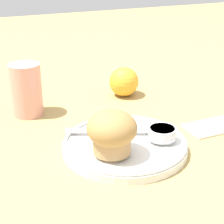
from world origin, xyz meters
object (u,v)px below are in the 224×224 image
(muffin, at_px, (112,132))
(juice_glass, at_px, (26,90))
(butter_knife, at_px, (111,131))
(orange_fruit, at_px, (124,82))

(muffin, xyz_separation_m, juice_glass, (-0.09, 0.26, -0.00))
(butter_knife, relative_size, orange_fruit, 2.33)
(muffin, height_order, orange_fruit, muffin)
(muffin, distance_m, juice_glass, 0.27)
(muffin, distance_m, orange_fruit, 0.31)
(muffin, bearing_deg, juice_glass, 109.09)
(butter_knife, relative_size, juice_glass, 1.47)
(orange_fruit, distance_m, juice_glass, 0.24)
(muffin, relative_size, orange_fruit, 1.18)
(muffin, bearing_deg, butter_knife, 67.71)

